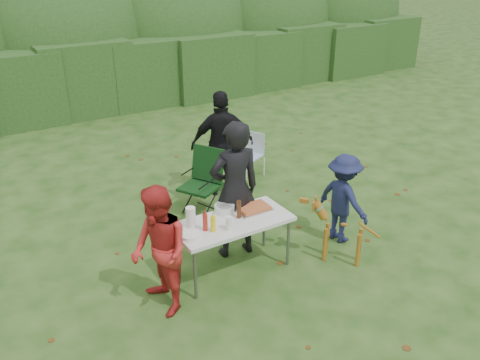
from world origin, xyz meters
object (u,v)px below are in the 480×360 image
child (343,198)px  paper_towel_roll (191,217)px  folding_table (232,224)px  ketchup_bottle (205,222)px  beer_bottle (239,209)px  camping_chair (200,183)px  dog (343,233)px  person_black_puffy (222,144)px  mustard_bottle (213,224)px  lawn_chair (249,154)px  person_red_jacket (160,252)px  person_cook (235,190)px

child → paper_towel_roll: 2.25m
folding_table → ketchup_bottle: bearing=-175.4°
ketchup_bottle → beer_bottle: size_ratio=0.92×
camping_chair → beer_bottle: bearing=50.7°
dog → camping_chair: size_ratio=0.84×
person_black_puffy → dog: person_black_puffy is taller
camping_chair → mustard_bottle: size_ratio=5.20×
child → camping_chair: child is taller
dog → lawn_chair: (0.48, 3.06, -0.03)m
folding_table → lawn_chair: (1.85, 2.49, -0.30)m
person_red_jacket → child: (2.80, 0.09, -0.12)m
ketchup_bottle → person_black_puffy: bearing=55.5°
dog → ketchup_bottle: size_ratio=3.99×
camping_chair → lawn_chair: (1.47, 0.88, -0.14)m
person_red_jacket → lawn_chair: size_ratio=2.02×
person_black_puffy → camping_chair: person_black_puffy is taller
paper_towel_roll → person_red_jacket: bearing=-147.1°
child → lawn_chair: bearing=-9.1°
lawn_chair → beer_bottle: (-1.74, -2.47, 0.48)m
beer_bottle → person_cook: bearing=67.5°
person_cook → child: bearing=168.5°
person_red_jacket → lawn_chair: (2.93, 2.72, -0.39)m
child → lawn_chair: 2.65m
camping_chair → ketchup_bottle: bearing=35.0°
beer_bottle → dog: bearing=-25.1°
person_cook → child: (1.47, -0.49, -0.30)m
folding_table → paper_towel_roll: (-0.51, 0.14, 0.18)m
lawn_chair → ketchup_bottle: (-2.24, -2.52, 0.47)m
lawn_chair → mustard_bottle: (-2.17, -2.59, 0.46)m
person_red_jacket → mustard_bottle: (0.75, 0.13, 0.07)m
folding_table → ketchup_bottle: 0.43m
person_red_jacket → ketchup_bottle: person_red_jacket is taller
child → dog: 0.60m
child → mustard_bottle: child is taller
camping_chair → paper_towel_roll: camping_chair is taller
camping_chair → dog: bearing=84.7°
child → paper_towel_roll: bearing=76.4°
person_black_puffy → camping_chair: size_ratio=1.71×
person_black_puffy → mustard_bottle: (-1.37, -2.17, -0.05)m
ketchup_bottle → person_cook: bearing=30.5°
lawn_chair → paper_towel_roll: bearing=19.5°
person_cook → camping_chair: (0.13, 1.26, -0.43)m
camping_chair → beer_bottle: (-0.27, -1.59, 0.34)m
person_cook → mustard_bottle: (-0.57, -0.45, -0.11)m
folding_table → lawn_chair: 3.11m
dog → beer_bottle: (-1.26, 0.59, 0.44)m
person_red_jacket → person_black_puffy: (2.12, 2.30, 0.11)m
dog → lawn_chair: bearing=-48.2°
dog → beer_bottle: beer_bottle is taller
mustard_bottle → ketchup_bottle: bearing=134.5°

